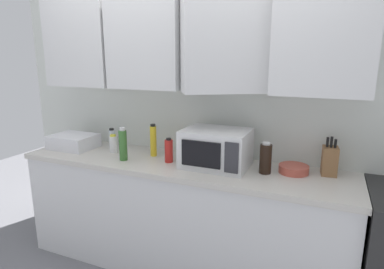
% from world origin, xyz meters
% --- Properties ---
extents(wall_back_with_cabinets, '(3.48, 0.60, 2.60)m').
position_xyz_m(wall_back_with_cabinets, '(0.00, -0.07, 1.58)').
color(wall_back_with_cabinets, silver).
rests_on(wall_back_with_cabinets, ground_plane).
extents(counter_run, '(2.61, 0.63, 0.90)m').
position_xyz_m(counter_run, '(0.00, -0.30, 0.45)').
color(counter_run, silver).
rests_on(counter_run, ground_plane).
extents(microwave, '(0.48, 0.37, 0.28)m').
position_xyz_m(microwave, '(0.29, -0.28, 1.04)').
color(microwave, silver).
rests_on(microwave, counter_run).
extents(dish_rack, '(0.38, 0.30, 0.12)m').
position_xyz_m(dish_rack, '(-1.05, -0.30, 0.96)').
color(dish_rack, silver).
rests_on(dish_rack, counter_run).
extents(knife_block, '(0.11, 0.13, 0.27)m').
position_xyz_m(knife_block, '(1.07, -0.14, 1.00)').
color(knife_block, brown).
rests_on(knife_block, counter_run).
extents(bottle_yellow_mustard, '(0.05, 0.05, 0.27)m').
position_xyz_m(bottle_yellow_mustard, '(-0.27, -0.23, 1.03)').
color(bottle_yellow_mustard, gold).
rests_on(bottle_yellow_mustard, counter_run).
extents(bottle_white_jar, '(0.06, 0.06, 0.16)m').
position_xyz_m(bottle_white_jar, '(-0.63, -0.27, 0.98)').
color(bottle_white_jar, white).
rests_on(bottle_white_jar, counter_run).
extents(bottle_red_sauce, '(0.06, 0.06, 0.19)m').
position_xyz_m(bottle_red_sauce, '(-0.08, -0.32, 0.99)').
color(bottle_red_sauce, red).
rests_on(bottle_red_sauce, counter_run).
extents(bottle_green_oil, '(0.06, 0.06, 0.26)m').
position_xyz_m(bottle_green_oil, '(-0.43, -0.42, 1.03)').
color(bottle_green_oil, '#386B2D').
rests_on(bottle_green_oil, counter_run).
extents(bottle_clear_tall, '(0.05, 0.05, 0.17)m').
position_xyz_m(bottle_clear_tall, '(-0.76, -0.12, 0.98)').
color(bottle_clear_tall, silver).
rests_on(bottle_clear_tall, counter_run).
extents(bottle_soy_dark, '(0.08, 0.08, 0.22)m').
position_xyz_m(bottle_soy_dark, '(0.66, -0.28, 1.01)').
color(bottle_soy_dark, black).
rests_on(bottle_soy_dark, counter_run).
extents(bowl_ceramic_small, '(0.21, 0.21, 0.05)m').
position_xyz_m(bowl_ceramic_small, '(0.85, -0.19, 0.93)').
color(bowl_ceramic_small, '#B24C3D').
rests_on(bowl_ceramic_small, counter_run).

